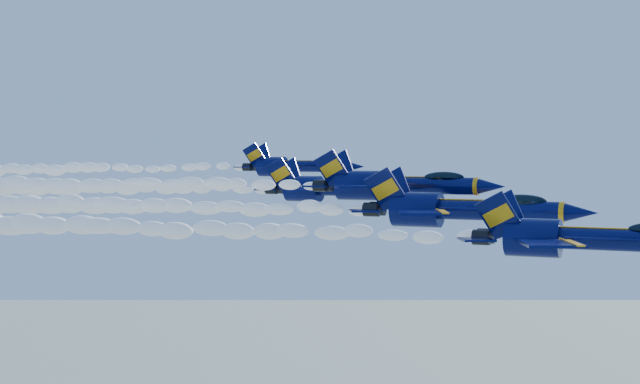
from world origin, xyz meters
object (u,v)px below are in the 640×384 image
at_px(jet_lead, 585,238).
at_px(jet_second, 461,209).
at_px(jet_third, 395,185).
at_px(jet_fifth, 296,166).
at_px(jet_fourth, 335,188).

bearing_deg(jet_lead, jet_second, 138.34).
bearing_deg(jet_lead, jet_third, 139.79).
relative_size(jet_lead, jet_third, 0.95).
distance_m(jet_lead, jet_second, 15.15).
relative_size(jet_second, jet_third, 1.05).
xyz_separation_m(jet_third, jet_fifth, (-19.06, 17.94, 1.58)).
relative_size(jet_lead, jet_second, 0.90).
bearing_deg(jet_third, jet_lead, -40.21).
relative_size(jet_fourth, jet_fifth, 1.15).
distance_m(jet_third, jet_fourth, 13.01).
bearing_deg(jet_fifth, jet_third, -43.27).
bearing_deg(jet_third, jet_second, -38.09).
xyz_separation_m(jet_fourth, jet_fifth, (-9.25, 9.43, 2.26)).
distance_m(jet_second, jet_third, 10.46).
xyz_separation_m(jet_lead, jet_third, (-19.40, 16.40, 2.94)).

